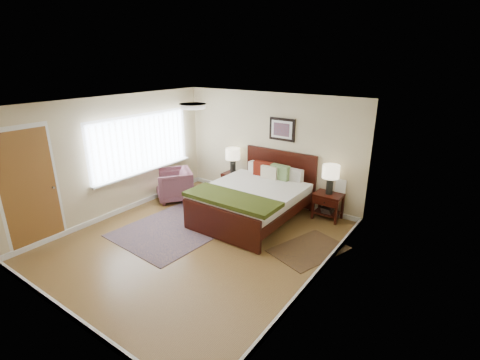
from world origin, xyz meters
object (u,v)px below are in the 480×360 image
(nightstand_right, at_px, (328,203))
(armchair, at_px, (174,185))
(rug_persian, at_px, (181,226))
(bed, at_px, (254,194))
(lamp_left, at_px, (233,156))
(lamp_right, at_px, (331,174))
(nightstand_left, at_px, (233,178))

(nightstand_right, distance_m, armchair, 3.54)
(nightstand_right, relative_size, rug_persian, 0.23)
(bed, distance_m, nightstand_right, 1.55)
(rug_persian, bearing_deg, lamp_left, 98.82)
(rug_persian, bearing_deg, bed, 51.84)
(bed, height_order, lamp_right, bed)
(lamp_right, relative_size, armchair, 0.76)
(lamp_right, relative_size, rug_persian, 0.25)
(bed, bearing_deg, lamp_left, 143.01)
(bed, height_order, rug_persian, bed)
(nightstand_left, bearing_deg, rug_persian, -84.75)
(armchair, relative_size, rug_persian, 0.33)
(nightstand_left, height_order, lamp_left, lamp_left)
(lamp_left, bearing_deg, nightstand_left, -90.00)
(nightstand_right, relative_size, lamp_left, 0.92)
(lamp_right, bearing_deg, armchair, -162.08)
(lamp_right, bearing_deg, bed, -144.52)
(rug_persian, bearing_deg, nightstand_right, 45.20)
(lamp_left, bearing_deg, lamp_right, 0.00)
(lamp_left, xyz_separation_m, lamp_right, (2.45, 0.00, 0.01))
(nightstand_right, xyz_separation_m, armchair, (-3.38, -1.08, 0.02))
(nightstand_left, bearing_deg, nightstand_right, 0.13)
(bed, height_order, lamp_left, bed)
(bed, relative_size, rug_persian, 0.92)
(lamp_left, xyz_separation_m, armchair, (-0.93, -1.09, -0.61))
(nightstand_right, xyz_separation_m, rug_persian, (-2.26, -2.01, -0.34))
(lamp_right, distance_m, rug_persian, 3.19)
(bed, bearing_deg, lamp_right, 35.48)
(nightstand_left, height_order, nightstand_right, nightstand_right)
(armchair, distance_m, rug_persian, 1.49)
(bed, bearing_deg, nightstand_left, 143.62)
(lamp_right, height_order, rug_persian, lamp_right)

